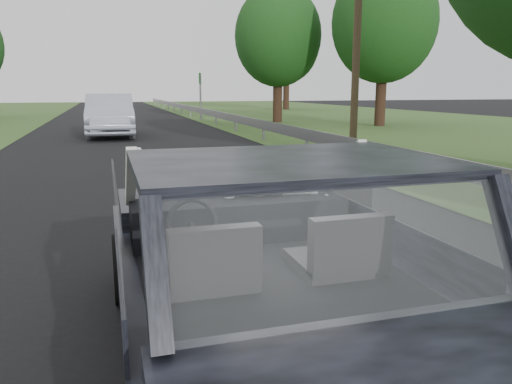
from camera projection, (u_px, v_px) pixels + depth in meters
ground at (264, 364)px, 3.34m from camera, size 140.00×140.00×0.00m
subject_car at (264, 261)px, 3.19m from camera, size 1.80×4.00×1.45m
dashboard at (239, 218)px, 3.75m from camera, size 1.58×0.45×0.30m
driver_seat at (211, 259)px, 2.77m from camera, size 0.50×0.72×0.42m
passenger_seat at (342, 246)px, 3.00m from camera, size 0.50×0.72×0.42m
steering_wheel at (193, 223)px, 3.35m from camera, size 0.36×0.36×0.04m
cat at (257, 186)px, 3.78m from camera, size 0.58×0.21×0.26m
guardrail at (303, 134)px, 13.80m from camera, size 0.05×90.00×0.32m
other_car at (110, 115)px, 19.29m from camera, size 1.98×4.94×1.62m
highway_sign at (200, 96)px, 30.38m from camera, size 0.41×1.09×2.75m
utility_pole at (357, 26)px, 15.41m from camera, size 0.26×0.26×7.39m
tree_1 at (383, 47)px, 23.88m from camera, size 5.97×5.97×7.57m
tree_2 at (278, 57)px, 26.68m from camera, size 5.27×5.27×7.00m
tree_3 at (287, 60)px, 43.24m from camera, size 6.46×6.46×8.46m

